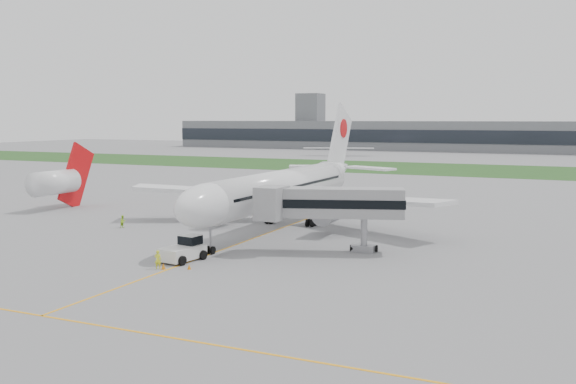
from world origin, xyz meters
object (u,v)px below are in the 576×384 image
at_px(pushback_tug, 184,249).
at_px(neighbor_aircraft, 57,182).
at_px(jet_bridge, 326,203).
at_px(airliner, 285,187).
at_px(ground_crew_near, 158,260).

distance_m(pushback_tug, neighbor_aircraft, 47.89).
bearing_deg(jet_bridge, airliner, 111.16).
relative_size(pushback_tug, ground_crew_near, 2.78).
xyz_separation_m(airliner, neighbor_aircraft, (-42.14, 0.43, -0.99)).
bearing_deg(jet_bridge, ground_crew_near, -149.52).
bearing_deg(neighbor_aircraft, pushback_tug, -32.59).
bearing_deg(pushback_tug, jet_bridge, 47.47).
relative_size(ground_crew_near, neighbor_aircraft, 0.13).
relative_size(airliner, pushback_tug, 10.07).
relative_size(jet_bridge, neighbor_aircraft, 1.10).
distance_m(airliner, pushback_tug, 24.17).
xyz_separation_m(airliner, ground_crew_near, (-1.09, -28.27, -4.70)).
xyz_separation_m(pushback_tug, neighbor_aircraft, (-41.21, 24.15, 3.49)).
bearing_deg(airliner, pushback_tug, -92.25).
bearing_deg(neighbor_aircraft, airliner, -2.79).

